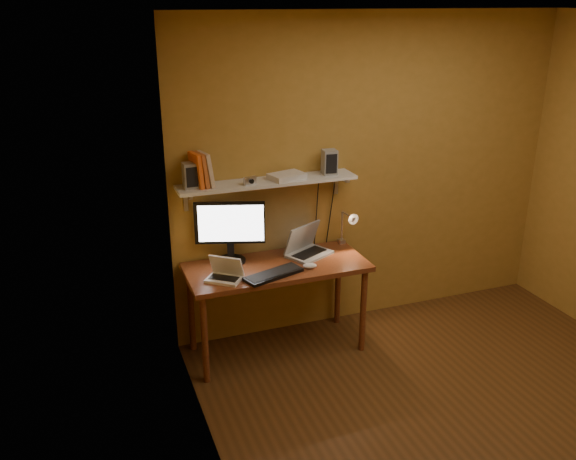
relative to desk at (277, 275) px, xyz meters
name	(u,v)px	position (x,y,z in m)	size (l,w,h in m)	color
room	(494,241)	(0.95, -1.28, 0.64)	(3.44, 3.24, 2.64)	#533015
desk	(277,275)	(0.00, 0.00, 0.00)	(1.40, 0.60, 0.75)	brown
wall_shelf	(268,182)	(0.00, 0.19, 0.69)	(1.40, 0.25, 0.21)	silver
monitor	(230,229)	(-0.31, 0.18, 0.36)	(0.52, 0.29, 0.49)	black
laptop	(306,246)	(0.29, 0.12, 0.15)	(0.42, 0.38, 0.25)	gray
netbook	(225,273)	(-0.44, -0.11, 0.14)	(0.30, 0.29, 0.18)	silver
keyboard	(274,274)	(-0.09, -0.18, 0.10)	(0.46, 0.15, 0.02)	black
mouse	(310,266)	(0.22, -0.14, 0.11)	(0.11, 0.07, 0.04)	silver
desk_lamp	(348,224)	(0.66, 0.13, 0.29)	(0.09, 0.23, 0.38)	silver
speaker_left	(190,175)	(-0.59, 0.20, 0.80)	(0.10, 0.10, 0.19)	gray
speaker_right	(329,162)	(0.51, 0.19, 0.81)	(0.11, 0.11, 0.20)	gray
books	(201,170)	(-0.51, 0.20, 0.84)	(0.16, 0.18, 0.26)	#E45B1D
shelf_camera	(250,181)	(-0.16, 0.13, 0.74)	(0.11, 0.06, 0.06)	silver
router	(287,176)	(0.15, 0.18, 0.73)	(0.26, 0.18, 0.04)	silver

